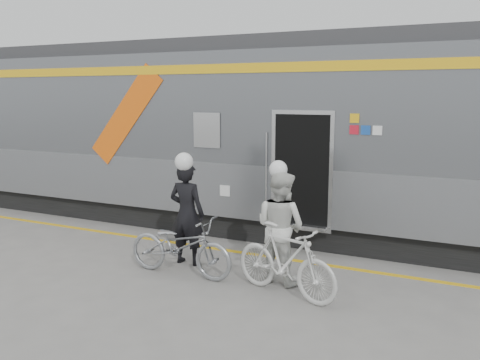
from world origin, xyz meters
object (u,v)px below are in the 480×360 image
Objects in this scene: man at (187,213)px; bicycle_right at (285,261)px; woman at (280,227)px; bicycle_left at (180,246)px.

man reaches higher than bicycle_right.
man reaches higher than woman.
man is at bearing 90.18° from bicycle_right.
woman is at bearing -73.42° from bicycle_left.
bicycle_right reaches higher than bicycle_left.
bicycle_left is 1.69m from woman.
man is 1.01× the size of bicycle_right.
man reaches higher than bicycle_left.
man is at bearing 14.52° from woman.
man is 0.95× the size of bicycle_left.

